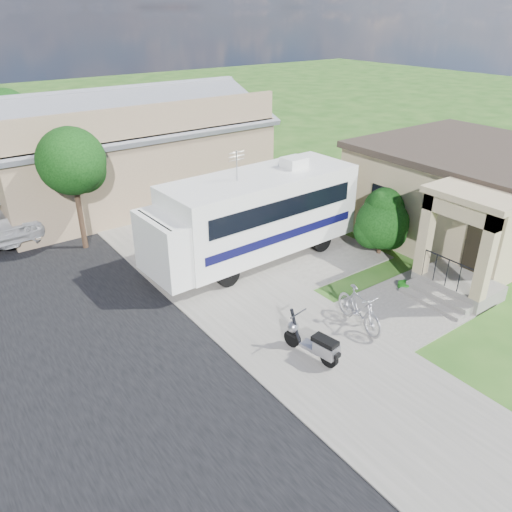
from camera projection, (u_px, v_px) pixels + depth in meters
ground at (320, 322)px, 14.50m from camera, size 120.00×120.00×0.00m
sidewalk_slab at (143, 222)px, 21.19m from camera, size 4.00×80.00×0.06m
driveway_slab at (268, 253)px, 18.53m from camera, size 7.00×6.00×0.05m
walk_slab at (415, 304)px, 15.34m from camera, size 4.00×3.00×0.05m
house at (467, 192)px, 19.41m from camera, size 9.47×7.80×3.54m
warehouse at (123, 153)px, 23.71m from camera, size 12.50×8.40×5.04m
street_tree_a at (74, 164)px, 17.64m from camera, size 2.44×2.40×4.58m
street_tree_b at (9, 115)px, 24.81m from camera, size 2.44×2.40×4.73m
motorhome at (254, 214)px, 17.44m from camera, size 7.96×2.80×4.04m
shrub at (382, 220)px, 18.02m from camera, size 2.09×2.00×2.57m
scooter at (315, 344)px, 12.74m from camera, size 0.70×1.74×1.15m
bicycle at (359, 310)px, 14.00m from camera, size 0.86×2.01×1.17m
garden_hose at (404, 286)px, 16.19m from camera, size 0.41×0.41×0.19m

